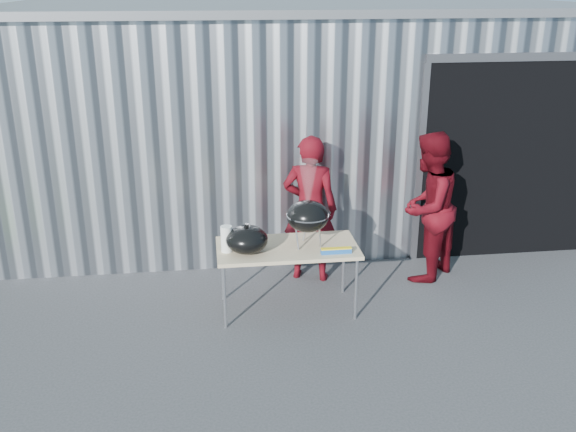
{
  "coord_description": "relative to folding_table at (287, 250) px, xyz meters",
  "views": [
    {
      "loc": [
        -0.55,
        -5.69,
        3.43
      ],
      "look_at": [
        0.28,
        0.66,
        1.05
      ],
      "focal_mm": 40.0,
      "sensor_mm": 36.0,
      "label": 1
    }
  ],
  "objects": [
    {
      "name": "ground",
      "position": [
        -0.26,
        -0.54,
        -0.71
      ],
      "size": [
        80.0,
        80.0,
        0.0
      ],
      "primitive_type": "plane",
      "color": "#333336"
    },
    {
      "name": "white_tub",
      "position": [
        -0.55,
        0.22,
        0.09
      ],
      "size": [
        0.2,
        0.15,
        0.1
      ],
      "primitive_type": "cube",
      "color": "white",
      "rests_on": "folding_table"
    },
    {
      "name": "paper_towels",
      "position": [
        -0.64,
        -0.05,
        0.18
      ],
      "size": [
        0.12,
        0.12,
        0.28
      ],
      "primitive_type": "cylinder",
      "color": "white",
      "rests_on": "folding_table"
    },
    {
      "name": "building",
      "position": [
        0.66,
        4.05,
        0.83
      ],
      "size": [
        8.2,
        6.2,
        3.1
      ],
      "color": "silver",
      "rests_on": "ground"
    },
    {
      "name": "folding_table",
      "position": [
        0.0,
        0.0,
        0.0
      ],
      "size": [
        1.5,
        0.75,
        0.75
      ],
      "color": "tan",
      "rests_on": "ground"
    },
    {
      "name": "person_cook",
      "position": [
        0.37,
        0.77,
        0.17
      ],
      "size": [
        0.74,
        0.6,
        1.77
      ],
      "primitive_type": "imported",
      "rotation": [
        0.0,
        0.0,
        2.83
      ],
      "color": "#49060E",
      "rests_on": "ground"
    },
    {
      "name": "foil_box",
      "position": [
        0.48,
        -0.25,
        0.07
      ],
      "size": [
        0.32,
        0.06,
        0.06
      ],
      "color": "#18509E",
      "rests_on": "folding_table"
    },
    {
      "name": "kettle_grill",
      "position": [
        0.21,
        -0.02,
        0.46
      ],
      "size": [
        0.45,
        0.45,
        0.94
      ],
      "color": "black",
      "rests_on": "folding_table"
    },
    {
      "name": "person_bystander",
      "position": [
        1.74,
        0.61,
        0.19
      ],
      "size": [
        1.1,
        1.09,
        1.8
      ],
      "primitive_type": "imported",
      "rotation": [
        0.0,
        0.0,
        3.89
      ],
      "color": "#49060E",
      "rests_on": "ground"
    },
    {
      "name": "grill_lid",
      "position": [
        -0.44,
        -0.1,
        0.18
      ],
      "size": [
        0.44,
        0.44,
        0.32
      ],
      "color": "black",
      "rests_on": "folding_table"
    }
  ]
}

